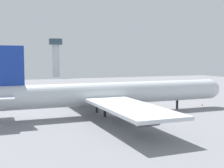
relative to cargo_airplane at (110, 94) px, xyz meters
name	(u,v)px	position (x,y,z in m)	size (l,w,h in m)	color
ground_plane	(112,114)	(0.55, 0.00, -5.54)	(285.05, 285.05, 0.00)	gray
cargo_airplane	(110,94)	(0.00, 0.00, 0.00)	(71.26, 66.55, 18.27)	silver
cargo_loader	(68,97)	(-4.39, 30.15, -4.33)	(2.98, 5.54, 2.20)	silver
safety_cone_nose	(202,105)	(32.62, 2.25, -5.18)	(0.50, 0.50, 0.72)	orange
control_tower	(56,53)	(18.27, 164.87, 13.24)	(10.61, 10.61, 30.27)	silver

